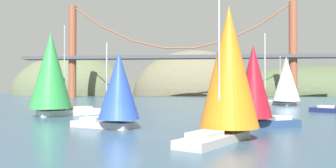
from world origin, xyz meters
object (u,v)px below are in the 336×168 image
sailboat_white_mainsail (286,80)px  sailboat_green_sail (52,73)px  sailboat_crimson_sail (255,85)px  sailboat_blue_spinnaker (117,88)px  sailboat_orange_sail (228,70)px

sailboat_white_mainsail → sailboat_green_sail: sailboat_green_sail is taller
sailboat_crimson_sail → sailboat_green_sail: bearing=155.4°
sailboat_blue_spinnaker → sailboat_green_sail: size_ratio=0.66×
sailboat_crimson_sail → sailboat_green_sail: size_ratio=0.73×
sailboat_blue_spinnaker → sailboat_crimson_sail: sailboat_crimson_sail is taller
sailboat_white_mainsail → sailboat_blue_spinnaker: size_ratio=1.33×
sailboat_green_sail → sailboat_white_mainsail: bearing=38.4°
sailboat_white_mainsail → sailboat_orange_sail: 50.39m
sailboat_green_sail → sailboat_blue_spinnaker: bearing=-47.1°
sailboat_orange_sail → sailboat_blue_spinnaker: (-9.54, 5.29, -1.39)m
sailboat_crimson_sail → sailboat_green_sail: (-24.32, 11.14, 1.67)m
sailboat_orange_sail → sailboat_green_sail: bearing=139.9°
sailboat_white_mainsail → sailboat_blue_spinnaker: 49.70m
sailboat_orange_sail → sailboat_green_sail: size_ratio=0.84×
sailboat_orange_sail → sailboat_blue_spinnaker: sailboat_orange_sail is taller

